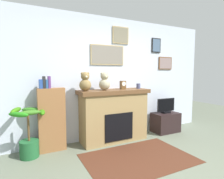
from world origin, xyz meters
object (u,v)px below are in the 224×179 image
Objects in this scene: bookshelf at (52,118)px; fireplace at (114,115)px; candle_jar at (138,86)px; teddy_bear_grey at (105,82)px; teddy_bear_brown at (85,82)px; tv_stand at (165,122)px; potted_plant at (29,136)px; mantel_clock at (123,85)px; television at (166,106)px.

fireplace is at bearing -1.98° from bookshelf.
teddy_bear_grey is at bearing -179.97° from candle_jar.
candle_jar is at bearing 0.02° from teddy_bear_brown.
fireplace reaches higher than tv_stand.
teddy_bear_grey is at bearing 2.03° from potted_plant.
teddy_bear_brown is at bearing 2.83° from potted_plant.
mantel_clock is at bearing -2.44° from bookshelf.
teddy_bear_grey is at bearing 0.00° from teddy_bear_brown.
potted_plant is at bearing -177.17° from teddy_bear_brown.
television is (2.61, -0.10, 0.02)m from bookshelf.
television is 2.08m from teddy_bear_brown.
fireplace is 0.73m from teddy_bear_grey.
mantel_clock is at bearing -179.81° from candle_jar.
candle_jar is at bearing 1.30° from potted_plant.
mantel_clock is at bearing 1.53° from potted_plant.
mantel_clock reaches higher than television.
teddy_bear_grey reaches higher than fireplace.
tv_stand is 1.73× the size of teddy_bear_grey.
bookshelf is 2.17× the size of tv_stand.
mantel_clock is (-1.17, 0.04, 0.94)m from tv_stand.
bookshelf is 2.72× the size of television.
mantel_clock is at bearing -0.11° from teddy_bear_grey.
bookshelf is at bearing 177.78° from television.
potted_plant is 1.34m from teddy_bear_brown.
mantel_clock is (1.45, -0.06, 0.56)m from bookshelf.
fireplace is at bearing 177.61° from tv_stand.
tv_stand is (1.37, -0.06, -0.31)m from fireplace.
teddy_bear_grey is (-0.42, 0.00, 0.07)m from mantel_clock.
candle_jar reaches higher than television.
mantel_clock reaches higher than candle_jar.
tv_stand is 3.54× the size of mantel_clock.
tv_stand is 5.60× the size of candle_jar.
potted_plant is 1.70× the size of television.
teddy_bear_grey is at bearing -3.41° from bookshelf.
mantel_clock is 0.49× the size of teddy_bear_brown.
fireplace is 1.09× the size of bookshelf.
fireplace is 1.41m from tv_stand.
mantel_clock reaches higher than tv_stand.
tv_stand is at bearing -1.88° from mantel_clock.
candle_jar is at bearing 176.98° from television.
teddy_bear_grey is (-1.59, 0.04, 1.01)m from tv_stand.
teddy_bear_grey reaches higher than tv_stand.
fireplace is 0.84m from candle_jar.
teddy_bear_brown is at bearing -179.98° from candle_jar.
fireplace is 0.93m from teddy_bear_brown.
bookshelf is at bearing 176.59° from teddy_bear_grey.
potted_plant is at bearing -177.60° from fireplace.
bookshelf reaches higher than fireplace.
television is at bearing -1.46° from teddy_bear_grey.
bookshelf reaches higher than mantel_clock.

